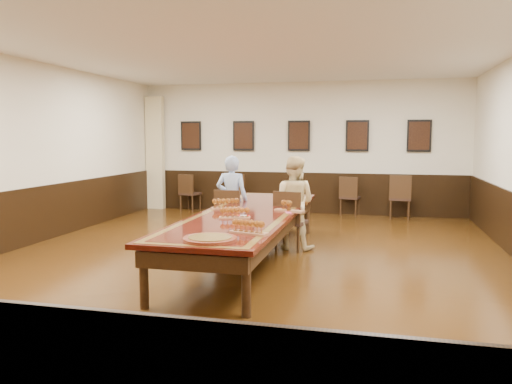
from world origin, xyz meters
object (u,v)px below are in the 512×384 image
(chair_woman, at_px, (291,220))
(carved_platter, at_px, (210,239))
(spare_chair_a, at_px, (190,192))
(person_woman, at_px, (293,203))
(chair_man, at_px, (230,217))
(spare_chair_c, at_px, (350,196))
(spare_chair_d, at_px, (400,197))
(conference_table, at_px, (248,221))
(person_man, at_px, (232,199))
(spare_chair_b, at_px, (237,194))

(chair_woman, xyz_separation_m, carved_platter, (-0.38, -3.02, 0.27))
(spare_chair_a, xyz_separation_m, person_woman, (3.26, -3.68, 0.31))
(chair_woman, bearing_deg, chair_man, 0.02)
(spare_chair_c, relative_size, person_woman, 0.60)
(spare_chair_a, relative_size, spare_chair_d, 0.92)
(spare_chair_d, bearing_deg, spare_chair_c, -10.89)
(chair_man, distance_m, spare_chair_c, 4.19)
(spare_chair_c, distance_m, person_woman, 3.92)
(chair_man, xyz_separation_m, conference_table, (0.60, -1.09, 0.12))
(person_man, bearing_deg, chair_man, 90.00)
(spare_chair_b, bearing_deg, chair_man, 102.86)
(spare_chair_d, height_order, conference_table, spare_chair_d)
(spare_chair_b, distance_m, person_man, 3.44)
(chair_woman, height_order, person_woman, person_woman)
(spare_chair_b, bearing_deg, person_man, 103.27)
(spare_chair_b, bearing_deg, spare_chair_c, -174.17)
(chair_man, bearing_deg, person_man, -90.00)
(chair_woman, distance_m, spare_chair_d, 4.14)
(person_woman, distance_m, conference_table, 1.14)
(spare_chair_d, bearing_deg, chair_man, 51.25)
(chair_man, relative_size, chair_woman, 0.98)
(chair_woman, xyz_separation_m, conference_table, (-0.50, -0.90, 0.11))
(chair_man, height_order, carved_platter, chair_man)
(spare_chair_b, xyz_separation_m, carved_platter, (1.56, -6.64, 0.29))
(person_man, relative_size, carved_platter, 2.49)
(person_woman, relative_size, conference_table, 0.31)
(person_man, distance_m, person_woman, 1.14)
(spare_chair_d, xyz_separation_m, carved_platter, (-2.28, -6.70, 0.26))
(chair_man, bearing_deg, chair_woman, 169.96)
(spare_chair_c, height_order, spare_chair_d, spare_chair_d)
(carved_platter, bearing_deg, person_man, 102.36)
(person_man, xyz_separation_m, person_woman, (1.13, -0.19, 0.00))
(spare_chair_a, relative_size, spare_chair_c, 1.00)
(chair_man, xyz_separation_m, person_woman, (1.13, -0.09, 0.29))
(person_woman, height_order, carved_platter, person_woman)
(spare_chair_a, distance_m, spare_chair_b, 1.31)
(spare_chair_c, bearing_deg, spare_chair_d, 177.63)
(chair_woman, height_order, carved_platter, chair_woman)
(chair_man, height_order, spare_chair_d, spare_chair_d)
(chair_man, distance_m, spare_chair_b, 3.53)
(spare_chair_a, height_order, carved_platter, spare_chair_a)
(spare_chair_a, distance_m, carved_platter, 7.39)
(chair_woman, height_order, person_man, person_man)
(spare_chair_b, distance_m, spare_chair_d, 3.85)
(spare_chair_a, relative_size, person_man, 0.60)
(spare_chair_c, xyz_separation_m, person_man, (-1.87, -3.64, 0.31))
(person_woman, distance_m, carved_platter, 3.15)
(person_man, relative_size, conference_table, 0.31)
(spare_chair_b, relative_size, spare_chair_c, 1.04)
(spare_chair_b, height_order, carved_platter, spare_chair_b)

